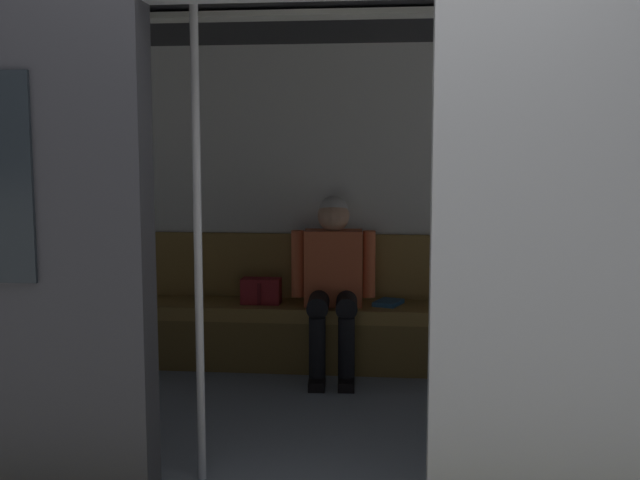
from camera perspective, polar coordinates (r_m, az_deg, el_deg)
train_car at (r=3.90m, az=-0.97°, el=7.79°), size 6.40×2.74×2.29m
bench_seat at (r=5.03m, az=1.29°, el=-6.12°), size 2.92×0.44×0.43m
person_seated at (r=4.91m, az=1.00°, el=-2.55°), size 0.55×0.69×1.16m
handbag at (r=5.08m, az=-4.48°, el=-3.86°), size 0.26×0.15×0.17m
book at (r=5.05m, az=5.19°, el=-4.74°), size 0.22×0.26×0.03m
grab_pole_door at (r=3.25m, az=-9.23°, el=0.15°), size 0.04×0.04×2.15m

